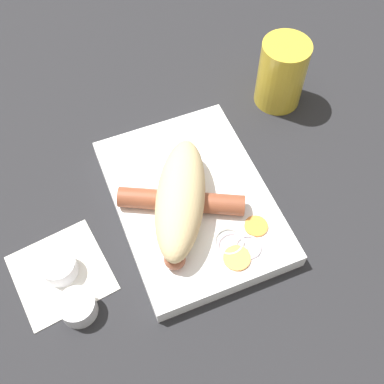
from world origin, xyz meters
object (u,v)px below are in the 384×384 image
(bread_roll, at_px, (180,198))
(condiment_cup_near, at_px, (59,268))
(drink_glass, at_px, (282,74))
(sausage, at_px, (181,201))
(condiment_cup_far, at_px, (78,308))
(food_tray, at_px, (192,201))

(bread_roll, bearing_deg, condiment_cup_near, 94.72)
(bread_roll, distance_m, drink_glass, 0.27)
(sausage, height_order, condiment_cup_far, sausage)
(condiment_cup_near, bearing_deg, food_tray, -81.64)
(bread_roll, relative_size, condiment_cup_far, 4.16)
(condiment_cup_near, xyz_separation_m, condiment_cup_far, (-0.06, -0.01, 0.00))
(condiment_cup_near, distance_m, drink_glass, 0.42)
(sausage, distance_m, condiment_cup_near, 0.17)
(food_tray, bearing_deg, condiment_cup_far, 115.46)
(sausage, distance_m, condiment_cup_far, 0.18)
(food_tray, height_order, sausage, sausage)
(food_tray, height_order, drink_glass, drink_glass)
(food_tray, bearing_deg, sausage, 117.12)
(food_tray, relative_size, bread_roll, 1.46)
(food_tray, distance_m, sausage, 0.03)
(food_tray, xyz_separation_m, sausage, (-0.01, 0.02, 0.03))
(bread_roll, distance_m, sausage, 0.02)
(sausage, relative_size, condiment_cup_far, 3.85)
(food_tray, height_order, bread_roll, bread_roll)
(food_tray, distance_m, bread_roll, 0.05)
(bread_roll, relative_size, drink_glass, 1.72)
(condiment_cup_far, bearing_deg, sausage, -64.73)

